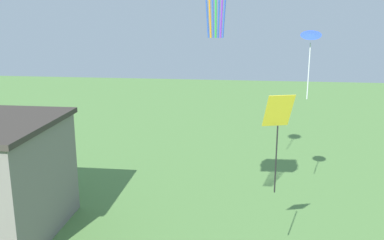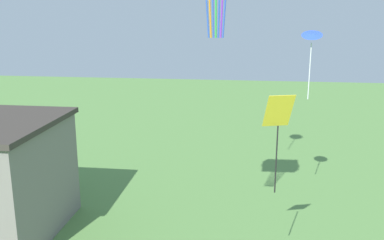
# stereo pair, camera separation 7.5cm
# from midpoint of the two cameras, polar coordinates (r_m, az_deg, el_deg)

# --- Properties ---
(kite_blue_delta) EXTENTS (1.02, 0.98, 3.13)m
(kite_blue_delta) POSITION_cam_midpoint_polar(r_m,az_deg,el_deg) (19.91, 15.46, 10.49)
(kite_blue_delta) COLOR blue
(kite_yellow_diamond) EXTENTS (1.05, 0.82, 3.49)m
(kite_yellow_diamond) POSITION_cam_midpoint_polar(r_m,az_deg,el_deg) (14.54, 11.25, -0.13)
(kite_yellow_diamond) COLOR yellow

